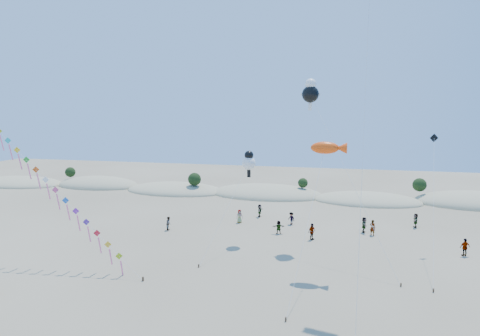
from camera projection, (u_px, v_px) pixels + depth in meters
name	position (u px, v px, depth m)	size (l,w,h in m)	color
dune_ridge	(273.00, 195.00, 66.63)	(145.30, 11.49, 5.57)	tan
kite_train	(14.00, 148.00, 37.43)	(26.94, 5.46, 20.37)	#3F2D1E
fish_kite	(329.00, 148.00, 34.27)	(3.87, 10.62, 11.30)	#3F2D1E
cartoon_kite_low	(249.00, 162.00, 42.50)	(3.46, 9.56, 9.74)	#3F2D1E
cartoon_kite_high	(311.00, 92.00, 41.51)	(9.18, 11.25, 17.23)	#3F2D1E
dark_kite	(434.00, 179.00, 37.24)	(2.40, 11.94, 11.65)	#3F2D1E
beachgoers	(333.00, 224.00, 46.46)	(35.82, 10.90, 1.82)	slate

